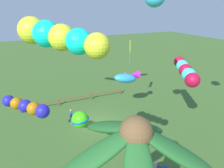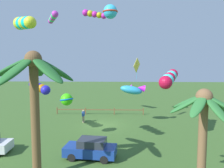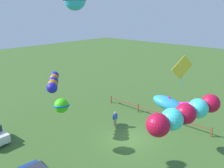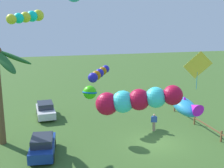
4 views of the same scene
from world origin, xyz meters
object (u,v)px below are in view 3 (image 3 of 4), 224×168
(spectator_0, at_px, (115,119))
(kite_fish_3, at_px, (171,104))
(kite_tube_7, at_px, (53,82))
(kite_ball_5, at_px, (61,106))
(kite_tube_0, at_px, (182,115))
(kite_diamond_8, at_px, (182,68))

(spectator_0, relative_size, kite_fish_3, 0.52)
(spectator_0, bearing_deg, kite_tube_7, 49.33)
(kite_tube_7, bearing_deg, kite_ball_5, 154.89)
(kite_tube_0, xyz_separation_m, kite_ball_5, (9.60, 0.58, -1.96))
(kite_ball_5, xyz_separation_m, kite_tube_7, (3.09, -1.45, 0.96))
(kite_fish_3, height_order, kite_ball_5, kite_fish_3)
(kite_tube_0, xyz_separation_m, kite_tube_7, (12.69, -0.87, -1.00))
(kite_fish_3, distance_m, kite_diamond_8, 2.87)
(kite_tube_0, height_order, kite_diamond_8, kite_diamond_8)
(kite_tube_0, relative_size, kite_diamond_8, 1.67)
(kite_diamond_8, bearing_deg, kite_tube_7, 22.99)
(kite_tube_0, height_order, kite_tube_7, kite_tube_0)
(kite_ball_5, bearing_deg, kite_tube_0, -176.57)
(spectator_0, distance_m, kite_ball_5, 6.46)
(spectator_0, height_order, kite_tube_7, kite_tube_7)
(kite_tube_7, bearing_deg, kite_tube_0, 176.06)
(kite_fish_3, bearing_deg, kite_tube_0, 123.45)
(spectator_0, bearing_deg, kite_fish_3, 176.26)
(spectator_0, distance_m, kite_fish_3, 6.80)
(kite_tube_7, distance_m, kite_diamond_8, 11.12)
(kite_tube_7, bearing_deg, kite_fish_3, -158.05)
(kite_tube_0, distance_m, kite_diamond_8, 5.89)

